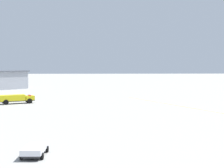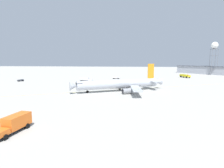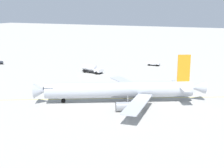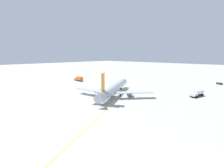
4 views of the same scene
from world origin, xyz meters
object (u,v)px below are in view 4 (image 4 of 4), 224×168
object	(u,v)px
airliner_main	(114,89)
baggage_truck_truck	(219,83)
catering_truck_truck	(79,79)
fuel_tanker_truck	(197,93)

from	to	relation	value
airliner_main	baggage_truck_truck	size ratio (longest dim) A/B	10.14
baggage_truck_truck	catering_truck_truck	size ratio (longest dim) A/B	0.47
airliner_main	catering_truck_truck	distance (m)	50.28
baggage_truck_truck	catering_truck_truck	xyz separation A→B (m)	(-50.71, 76.19, 0.95)
airliner_main	fuel_tanker_truck	size ratio (longest dim) A/B	4.72
catering_truck_truck	airliner_main	bearing A→B (deg)	167.63
baggage_truck_truck	airliner_main	bearing A→B (deg)	-81.02
airliner_main	fuel_tanker_truck	xyz separation A→B (m)	(23.54, -29.05, -1.46)
airliner_main	fuel_tanker_truck	world-z (taller)	airliner_main
baggage_truck_truck	fuel_tanker_truck	xyz separation A→B (m)	(-43.29, -0.47, 0.85)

